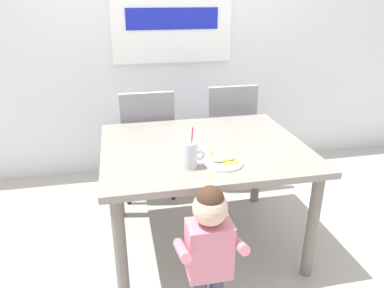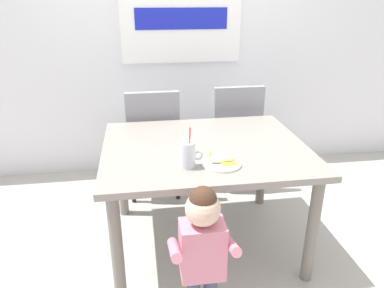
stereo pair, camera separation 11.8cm
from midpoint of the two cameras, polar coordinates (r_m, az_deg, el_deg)
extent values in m
plane|color=#B7B2A8|center=(2.71, 3.09, -15.04)|extent=(24.00, 24.00, 0.00)
cube|color=silver|center=(3.50, -1.05, 19.20)|extent=(6.40, 0.12, 2.90)
cube|color=white|center=(3.42, -0.66, 19.13)|extent=(1.09, 0.04, 0.77)
cube|color=#1923B2|center=(3.40, -0.60, 19.11)|extent=(0.83, 0.01, 0.18)
cube|color=gray|center=(2.34, 3.46, -0.70)|extent=(1.30, 1.07, 0.04)
cylinder|color=slate|center=(2.10, -10.09, -16.02)|extent=(0.07, 0.07, 0.71)
cylinder|color=slate|center=(2.34, 19.80, -12.73)|extent=(0.07, 0.07, 0.71)
cylinder|color=slate|center=(2.87, -9.85, -4.72)|extent=(0.07, 0.07, 0.71)
cylinder|color=slate|center=(3.04, 12.09, -3.22)|extent=(0.07, 0.07, 0.71)
cube|color=gray|center=(3.15, -5.07, 0.02)|extent=(0.44, 0.44, 0.06)
cube|color=gray|center=(2.87, -4.98, 3.49)|extent=(0.42, 0.05, 0.48)
cylinder|color=black|center=(3.44, -1.98, -2.30)|extent=(0.04, 0.04, 0.42)
cylinder|color=black|center=(3.42, -8.32, -2.67)|extent=(0.04, 0.04, 0.42)
cylinder|color=black|center=(3.10, -1.16, -5.22)|extent=(0.04, 0.04, 0.42)
cylinder|color=black|center=(3.08, -8.22, -5.65)|extent=(0.04, 0.04, 0.42)
cube|color=gray|center=(3.32, 7.18, 1.13)|extent=(0.44, 0.44, 0.06)
cube|color=gray|center=(3.05, 8.41, 4.49)|extent=(0.42, 0.05, 0.48)
cylinder|color=black|center=(3.63, 9.10, -1.16)|extent=(0.04, 0.04, 0.42)
cylinder|color=black|center=(3.54, 3.22, -1.54)|extent=(0.04, 0.04, 0.42)
cylinder|color=black|center=(3.31, 11.03, -3.77)|extent=(0.04, 0.04, 0.42)
cylinder|color=black|center=(3.21, 4.58, -4.28)|extent=(0.04, 0.04, 0.42)
cube|color=pink|center=(1.86, 3.54, -16.26)|extent=(0.22, 0.15, 0.30)
sphere|color=beige|center=(1.72, 3.73, -10.14)|extent=(0.17, 0.17, 0.17)
sphere|color=#472D1E|center=(1.70, 3.77, -8.81)|extent=(0.13, 0.13, 0.13)
cylinder|color=pink|center=(1.80, -0.84, -16.35)|extent=(0.05, 0.24, 0.13)
cylinder|color=pink|center=(1.85, 8.09, -15.39)|extent=(0.05, 0.24, 0.13)
cylinder|color=silver|center=(2.01, 1.04, -1.74)|extent=(0.08, 0.08, 0.15)
cylinder|color=#B2D184|center=(2.02, 1.03, -2.51)|extent=(0.07, 0.07, 0.08)
torus|color=silver|center=(2.02, 2.66, -1.83)|extent=(0.06, 0.01, 0.06)
cylinder|color=#E5333F|center=(1.98, 1.31, -0.02)|extent=(0.01, 0.07, 0.21)
cylinder|color=white|center=(2.08, 6.27, -3.09)|extent=(0.23, 0.23, 0.01)
ellipsoid|color=#F4EAC6|center=(2.08, 6.50, -2.36)|extent=(0.17, 0.05, 0.04)
cube|color=yellow|center=(2.06, 7.56, -3.12)|extent=(0.09, 0.04, 0.01)
cube|color=yellow|center=(2.12, 6.70, -2.31)|extent=(0.09, 0.04, 0.01)
cylinder|color=yellow|center=(2.04, 4.52, -1.70)|extent=(0.02, 0.01, 0.03)
camera|label=1|loc=(0.06, -88.46, 0.64)|focal=33.92mm
camera|label=2|loc=(0.06, 91.54, -0.64)|focal=33.92mm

